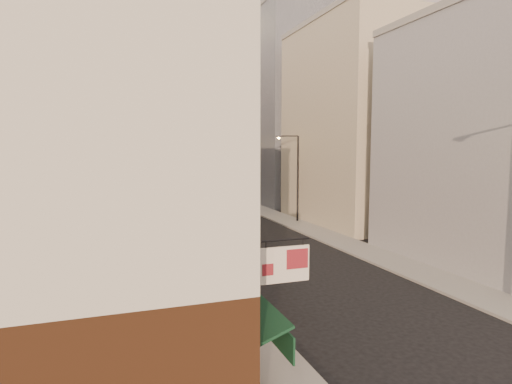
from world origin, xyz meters
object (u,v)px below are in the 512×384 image
object	(u,v)px
streetlamp_mid	(296,173)
traffic_light_left	(163,190)
white_tower	(215,95)
streetlamp_far	(240,168)
clock_tower	(153,105)

from	to	relation	value
streetlamp_mid	traffic_light_left	distance (m)	13.69
white_tower	streetlamp_mid	world-z (taller)	white_tower
streetlamp_far	traffic_light_left	xyz separation A→B (m)	(-12.96, -15.45, -1.48)
white_tower	traffic_light_left	bearing A→B (deg)	-110.63
streetlamp_far	traffic_light_left	size ratio (longest dim) A/B	1.75
streetlamp_mid	clock_tower	bearing A→B (deg)	121.08
white_tower	streetlamp_mid	distance (m)	48.15
white_tower	streetlamp_mid	bearing A→B (deg)	-93.65
white_tower	streetlamp_far	distance (m)	30.74
clock_tower	white_tower	distance (m)	17.83
clock_tower	white_tower	size ratio (longest dim) A/B	1.08
streetlamp_far	traffic_light_left	distance (m)	20.23
streetlamp_mid	streetlamp_far	size ratio (longest dim) A/B	1.03
white_tower	traffic_light_left	size ratio (longest dim) A/B	8.30
streetlamp_mid	white_tower	bearing A→B (deg)	109.80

